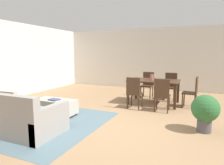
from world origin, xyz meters
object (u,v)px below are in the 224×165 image
object	(u,v)px
couch	(12,117)
dining_chair_far_right	(170,85)
dining_table	(154,83)
dining_chair_head_east	(193,90)
potted_plant	(205,110)
dining_chair_near_right	(162,93)
dining_chair_near_left	(134,91)
dining_chair_far_left	(148,83)
book_on_ottoman	(54,100)
ottoman_table	(56,106)
vase_centerpiece	(152,77)

from	to	relation	value
couch	dining_chair_far_right	world-z (taller)	dining_chair_far_right
dining_table	dining_chair_head_east	size ratio (longest dim) A/B	1.66
couch	dining_chair_head_east	distance (m)	4.78
dining_chair_far_right	potted_plant	world-z (taller)	dining_chair_far_right
dining_chair_head_east	dining_chair_near_right	bearing A→B (deg)	-132.03
dining_chair_near_right	dining_chair_head_east	xyz separation A→B (m)	(0.75, 0.83, 0.00)
dining_chair_far_right	dining_chair_near_left	bearing A→B (deg)	-115.12
dining_chair_head_east	dining_chair_far_left	bearing A→B (deg)	151.07
couch	dining_chair_far_left	bearing A→B (deg)	67.23
couch	book_on_ottoman	xyz separation A→B (m)	(0.15, 1.13, 0.14)
ottoman_table	dining_chair_far_left	distance (m)	3.50
couch	dining_chair_near_right	world-z (taller)	dining_chair_near_right
couch	dining_table	distance (m)	4.08
ottoman_table	dining_chair_head_east	size ratio (longest dim) A/B	1.16
dining_chair_far_left	book_on_ottoman	world-z (taller)	dining_chair_far_left
dining_chair_far_right	vase_centerpiece	bearing A→B (deg)	-117.15
ottoman_table	dining_chair_near_left	xyz separation A→B (m)	(1.67, 1.40, 0.28)
dining_chair_near_left	dining_chair_far_left	distance (m)	1.67
dining_chair_far_right	dining_chair_head_east	world-z (taller)	same
ottoman_table	dining_chair_far_right	world-z (taller)	dining_chair_far_right
ottoman_table	vase_centerpiece	size ratio (longest dim) A/B	5.87
ottoman_table	dining_table	size ratio (longest dim) A/B	0.70
couch	dining_chair_near_left	world-z (taller)	dining_chair_near_left
dining_chair_far_left	dining_chair_far_right	size ratio (longest dim) A/B	1.00
ottoman_table	dining_table	xyz separation A→B (m)	(2.06, 2.23, 0.43)
dining_chair_near_left	dining_chair_far_left	size ratio (longest dim) A/B	1.00
dining_chair_near_right	potted_plant	size ratio (longest dim) A/B	1.20
couch	dining_chair_near_left	bearing A→B (deg)	55.18
ottoman_table	dining_chair_near_left	world-z (taller)	dining_chair_near_left
book_on_ottoman	vase_centerpiece	bearing A→B (deg)	48.63
dining_chair_far_right	potted_plant	size ratio (longest dim) A/B	1.20
dining_chair_head_east	vase_centerpiece	size ratio (longest dim) A/B	5.05
dining_chair_far_right	vase_centerpiece	xyz separation A→B (m)	(-0.46, -0.90, 0.33)
dining_chair_far_left	dining_chair_near_right	bearing A→B (deg)	-64.62
ottoman_table	potted_plant	distance (m)	3.52
couch	dining_table	bearing A→B (deg)	57.42
vase_centerpiece	potted_plant	xyz separation A→B (m)	(1.50, -1.85, -0.40)
ottoman_table	dining_chair_near_right	size ratio (longest dim) A/B	1.16
ottoman_table	dining_chair_far_right	distance (m)	3.95
dining_table	dining_chair_head_east	bearing A→B (deg)	-0.70
book_on_ottoman	potted_plant	size ratio (longest dim) A/B	0.34
dining_chair_near_left	book_on_ottoman	size ratio (longest dim) A/B	3.54
ottoman_table	dining_chair_far_left	bearing A→B (deg)	61.61
dining_chair_far_left	dining_chair_head_east	distance (m)	1.77
dining_chair_head_east	potted_plant	xyz separation A→B (m)	(0.29, -1.89, -0.07)
dining_chair_near_left	potted_plant	bearing A→B (deg)	-30.33
dining_chair_head_east	dining_table	bearing A→B (deg)	179.30
dining_table	vase_centerpiece	distance (m)	0.20
dining_chair_near_left	dining_chair_far_right	world-z (taller)	same
dining_chair_far_right	book_on_ottoman	xyz separation A→B (m)	(-2.44, -3.14, -0.09)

